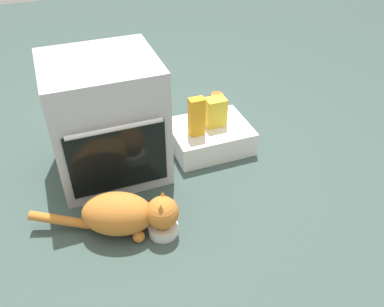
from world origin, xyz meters
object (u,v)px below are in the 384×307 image
Objects in this scene: sauce_jar at (217,104)px; cat at (126,214)px; pantry_cabinet at (210,137)px; food_bowl at (163,228)px; snack_bag at (216,112)px; juice_carton at (197,117)px; oven at (106,119)px.

cat is at bearing -139.33° from sauce_jar.
sauce_jar is (0.10, 0.13, 0.15)m from pantry_cabinet.
food_bowl is 0.21× the size of cat.
juice_carton is at bearing -159.27° from snack_bag.
cat is 0.74m from juice_carton.
oven is 4.59× the size of food_bowl.
snack_bag is at bearing 60.06° from cat.
pantry_cabinet reaches higher than food_bowl.
food_bowl is at bearing -77.87° from oven.
juice_carton is (-0.15, -0.06, 0.03)m from snack_bag.
sauce_jar is at bearing 9.51° from oven.
snack_bag is at bearing -116.75° from sauce_jar.
snack_bag is 0.75× the size of juice_carton.
pantry_cabinet is at bearing -127.29° from sauce_jar.
snack_bag reaches higher than sauce_jar.
cat is 4.99× the size of sauce_jar.
cat is 1.00m from sauce_jar.
cat reaches higher than pantry_cabinet.
juice_carton is 1.71× the size of sauce_jar.
pantry_cabinet is at bearing -0.74° from oven.
sauce_jar is (0.21, 0.17, -0.05)m from juice_carton.
oven is 0.67m from snack_bag.
pantry_cabinet is 2.01× the size of juice_carton.
food_bowl is 0.83× the size of snack_bag.
sauce_jar is (0.59, 0.72, 0.19)m from food_bowl.
oven reaches higher than food_bowl.
sauce_jar is at bearing 63.25° from snack_bag.
pantry_cabinet is 0.84m from cat.
food_bowl is at bearing -125.31° from juice_carton.
pantry_cabinet is 0.17m from snack_bag.
sauce_jar reaches higher than food_bowl.
oven is at bearing 174.09° from juice_carton.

